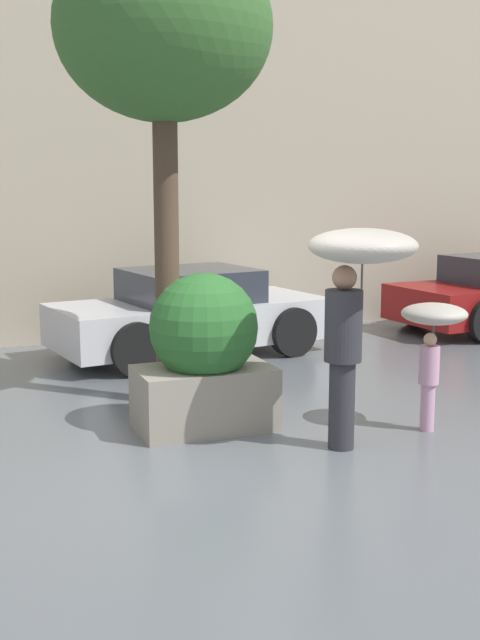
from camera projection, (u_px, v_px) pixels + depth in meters
ground_plane at (201, 477)px, 6.84m from camera, size 40.00×40.00×0.00m
building_facade at (64, 149)px, 12.30m from camera, size 18.00×0.30×6.00m
planter_box at (204, 352)px, 8.08m from camera, size 1.38×1.10×1.60m
person_adult at (356, 279)px, 7.31m from camera, size 1.00×1.00×2.08m
person_child at (433, 329)px, 8.03m from camera, size 0.66×0.66×1.29m
parked_car_near at (190, 314)px, 11.70m from camera, size 4.17×2.43×1.25m
street_tree at (163, 32)px, 8.52m from camera, size 2.34×2.34×5.12m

